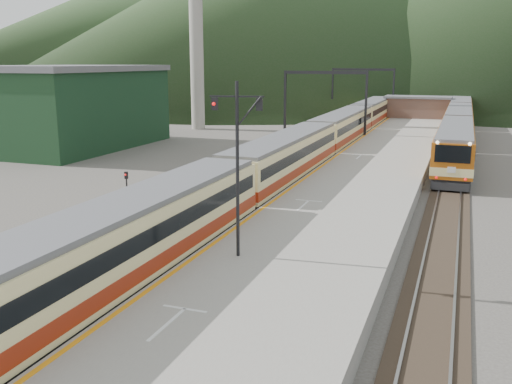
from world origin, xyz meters
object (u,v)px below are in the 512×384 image
at_px(main_train, 319,141).
at_px(second_train, 458,123).
at_px(worker, 52,272).
at_px(signal_mast, 237,152).

height_order(main_train, second_train, main_train).
xyz_separation_m(second_train, worker, (-14.49, -52.86, -1.19)).
relative_size(signal_mast, worker, 4.60).
bearing_deg(second_train, signal_mast, -99.28).
xyz_separation_m(main_train, signal_mast, (3.49, -28.38, 3.36)).
relative_size(main_train, worker, 51.83).
bearing_deg(signal_mast, worker, -149.24).
xyz_separation_m(signal_mast, worker, (-6.48, -3.86, -4.62)).
height_order(signal_mast, worker, signal_mast).
bearing_deg(second_train, main_train, -119.15).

